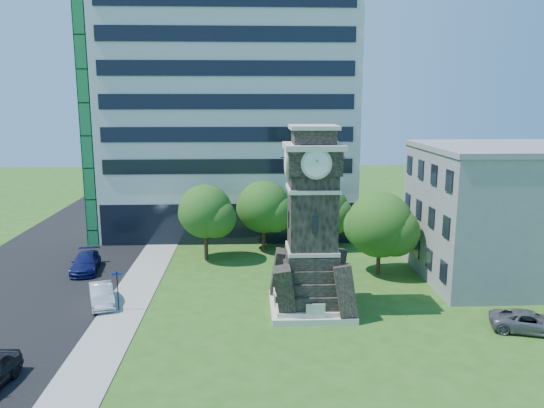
{
  "coord_description": "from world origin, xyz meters",
  "views": [
    {
      "loc": [
        -1.05,
        -31.31,
        13.82
      ],
      "look_at": [
        0.57,
        6.06,
        6.41
      ],
      "focal_mm": 35.0,
      "sensor_mm": 36.0,
      "label": 1
    }
  ],
  "objects_px": {
    "car_east_lot": "(529,322)",
    "clock_tower": "(312,233)",
    "park_bench": "(313,306)",
    "street_sign": "(117,286)",
    "car_street_north": "(86,263)",
    "car_street_mid": "(102,295)"
  },
  "relations": [
    {
      "from": "car_east_lot",
      "to": "street_sign",
      "type": "xyz_separation_m",
      "value": [
        -25.58,
        4.32,
        1.08
      ]
    },
    {
      "from": "car_street_north",
      "to": "car_east_lot",
      "type": "relative_size",
      "value": 1.09
    },
    {
      "from": "car_east_lot",
      "to": "car_street_mid",
      "type": "bearing_deg",
      "value": 95.52
    },
    {
      "from": "car_street_mid",
      "to": "car_street_north",
      "type": "distance_m",
      "value": 8.03
    },
    {
      "from": "park_bench",
      "to": "clock_tower",
      "type": "bearing_deg",
      "value": 116.54
    },
    {
      "from": "car_street_mid",
      "to": "street_sign",
      "type": "distance_m",
      "value": 2.1
    },
    {
      "from": "car_street_mid",
      "to": "street_sign",
      "type": "xyz_separation_m",
      "value": [
        1.41,
        -1.18,
        1.01
      ]
    },
    {
      "from": "clock_tower",
      "to": "street_sign",
      "type": "xyz_separation_m",
      "value": [
        -12.8,
        0.29,
        -3.57
      ]
    },
    {
      "from": "clock_tower",
      "to": "car_east_lot",
      "type": "distance_m",
      "value": 14.19
    },
    {
      "from": "car_east_lot",
      "to": "park_bench",
      "type": "relative_size",
      "value": 2.34
    },
    {
      "from": "clock_tower",
      "to": "park_bench",
      "type": "relative_size",
      "value": 6.33
    },
    {
      "from": "clock_tower",
      "to": "street_sign",
      "type": "bearing_deg",
      "value": 178.71
    },
    {
      "from": "clock_tower",
      "to": "car_street_mid",
      "type": "height_order",
      "value": "clock_tower"
    },
    {
      "from": "car_street_mid",
      "to": "park_bench",
      "type": "height_order",
      "value": "car_street_mid"
    },
    {
      "from": "clock_tower",
      "to": "car_street_mid",
      "type": "relative_size",
      "value": 2.88
    },
    {
      "from": "car_street_north",
      "to": "park_bench",
      "type": "relative_size",
      "value": 2.56
    },
    {
      "from": "car_east_lot",
      "to": "clock_tower",
      "type": "bearing_deg",
      "value": 89.55
    },
    {
      "from": "car_east_lot",
      "to": "car_street_north",
      "type": "bearing_deg",
      "value": 84.06
    },
    {
      "from": "car_street_north",
      "to": "park_bench",
      "type": "bearing_deg",
      "value": -36.76
    },
    {
      "from": "park_bench",
      "to": "street_sign",
      "type": "height_order",
      "value": "street_sign"
    },
    {
      "from": "car_east_lot",
      "to": "street_sign",
      "type": "height_order",
      "value": "street_sign"
    },
    {
      "from": "car_street_mid",
      "to": "street_sign",
      "type": "height_order",
      "value": "street_sign"
    }
  ]
}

